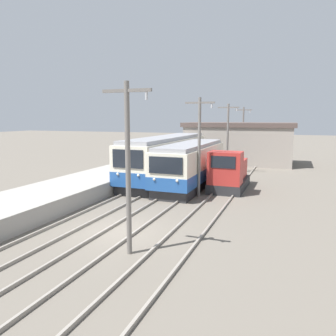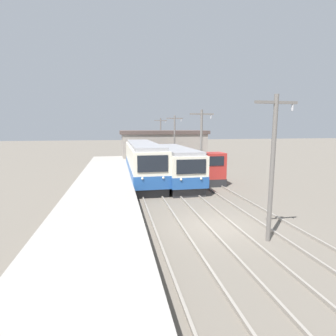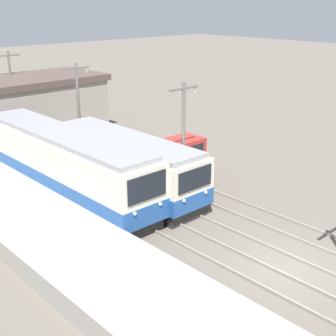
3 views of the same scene
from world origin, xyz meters
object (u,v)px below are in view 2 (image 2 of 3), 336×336
Objects in this scene: commuter_train_center at (175,167)px; catenary_mast_far at (175,141)px; commuter_train_left at (143,163)px; catenary_mast_distant at (161,138)px; catenary_mast_near at (273,164)px; shunting_locomotive at (206,170)px; catenary_mast_mid at (201,147)px.

catenary_mast_far is (1.51, 7.03, 2.05)m from commuter_train_center.
commuter_train_left is 2.20× the size of catenary_mast_distant.
commuter_train_center is at bearing 96.47° from catenary_mast_near.
shunting_locomotive is (5.80, -2.16, -0.54)m from commuter_train_left.
catenary_mast_mid reaches higher than commuter_train_center.
catenary_mast_near is 1.00× the size of catenary_mast_far.
shunting_locomotive is at bearing -78.14° from catenary_mast_far.
catenary_mast_far is at bearing -90.00° from catenary_mast_distant.
catenary_mast_far is (-1.49, 7.10, 2.44)m from shunting_locomotive.
commuter_train_left is at bearing -105.91° from catenary_mast_distant.
catenary_mast_far is (4.31, 4.95, 1.90)m from commuter_train_left.
shunting_locomotive is at bearing -1.50° from commuter_train_center.
catenary_mast_distant is (0.00, 30.49, 0.00)m from catenary_mast_near.
catenary_mast_mid is 1.00× the size of catenary_mast_distant.
catenary_mast_mid is at bearing 90.00° from catenary_mast_near.
shunting_locomotive is at bearing -85.06° from catenary_mast_distant.
commuter_train_left is 2.20× the size of catenary_mast_near.
commuter_train_center is (2.80, -2.08, -0.15)m from commuter_train_left.
catenary_mast_near is (-1.49, -13.22, 2.44)m from shunting_locomotive.
catenary_mast_distant is at bearing 90.00° from catenary_mast_far.
catenary_mast_far is 10.16m from catenary_mast_distant.
commuter_train_center is 1.67× the size of catenary_mast_far.
catenary_mast_far reaches higher than shunting_locomotive.
catenary_mast_near is 1.00× the size of catenary_mast_mid.
catenary_mast_mid and catenary_mast_distant have the same top height.
catenary_mast_distant reaches higher than commuter_train_center.
catenary_mast_near is at bearing -74.35° from commuter_train_left.
commuter_train_center is at bearing -102.11° from catenary_mast_far.
catenary_mast_mid reaches higher than commuter_train_left.
commuter_train_center is 1.67× the size of catenary_mast_distant.
catenary_mast_distant reaches higher than shunting_locomotive.
shunting_locomotive is 0.80× the size of catenary_mast_distant.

